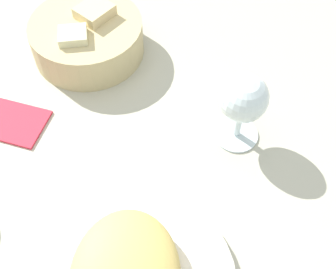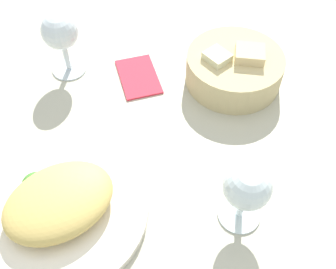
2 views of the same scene
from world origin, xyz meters
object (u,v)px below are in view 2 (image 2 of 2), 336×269
Objects in this scene: bread_basket at (234,68)px; wine_glass_near at (247,189)px; folded_napkin at (138,76)px; wine_glass_far at (61,35)px; plate at (63,211)px.

wine_glass_near reaches higher than bread_basket.
bread_basket is at bearing -108.87° from folded_napkin.
folded_napkin is (13.67, -1.98, -7.96)cm from wine_glass_far.
wine_glass_near is at bearing -167.16° from folded_napkin.
bread_basket is at bearing -4.49° from wine_glass_far.
folded_napkin is at bearing 178.40° from bread_basket.
wine_glass_far is at bearing 98.14° from plate.
wine_glass_far is 15.94cm from folded_napkin.
bread_basket is (27.23, 28.39, 2.44)cm from plate.
wine_glass_far reaches higher than plate.
wine_glass_near is at bearing -45.36° from wine_glass_far.
plate is 2.02× the size of wine_glass_far.
bread_basket is 18.20cm from folded_napkin.
wine_glass_near reaches higher than folded_napkin.
bread_basket is 1.43× the size of wine_glass_far.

